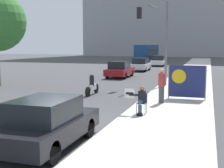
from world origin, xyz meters
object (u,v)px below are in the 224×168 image
Objects in this scene: jogger_on_sidewalk at (162,86)px; car_on_road_distant at (159,61)px; motorcycle_on_road at (92,86)px; seated_protester at (141,99)px; car_on_road_far_lane at (151,59)px; traffic_light_pole at (156,31)px; car_on_road_nearest at (120,69)px; parked_car_curbside at (47,123)px; city_bus_on_road at (147,52)px; car_on_road_midblock at (141,65)px; protest_banner at (187,81)px.

car_on_road_distant is (-4.70, 29.57, -0.27)m from jogger_on_sidewalk.
car_on_road_distant is 1.97× the size of motorcycle_on_road.
car_on_road_far_lane is at bearing 109.59° from seated_protester.
car_on_road_nearest is at bearing 129.44° from traffic_light_pole.
parked_car_curbside is (-0.83, -14.93, -3.37)m from traffic_light_pole.
jogger_on_sidewalk is at bearing 90.91° from seated_protester.
car_on_road_distant is at bearing -72.88° from city_bus_on_road.
car_on_road_distant is at bearing -70.52° from car_on_road_far_lane.
jogger_on_sidewalk is 29.95m from car_on_road_distant.
traffic_light_pole is at bearing -78.17° from city_bus_on_road.
car_on_road_nearest is 17.11m from car_on_road_distant.
car_on_road_midblock reaches higher than parked_car_curbside.
protest_banner is 0.48× the size of car_on_road_nearest.
car_on_road_far_lane is at bearing 93.91° from motorcycle_on_road.
parked_car_curbside is at bearing -110.80° from protest_banner.
parked_car_curbside is 28.09m from car_on_road_midblock.
protest_banner is 0.49× the size of car_on_road_midblock.
car_on_road_nearest is at bearing -92.52° from car_on_road_midblock.
protest_banner is at bearing -76.81° from car_on_road_far_lane.
protest_banner is (1.14, 1.54, 0.08)m from jogger_on_sidewalk.
seated_protester is at bearing -79.43° from city_bus_on_road.
car_on_road_nearest is 7.82m from car_on_road_midblock.
car_on_road_midblock is at bearing 106.78° from traffic_light_pole.
car_on_road_midblock is 0.34× the size of city_bus_on_road.
parked_car_curbside is at bearing -86.36° from car_on_road_distant.
traffic_light_pole is 22.74m from car_on_road_distant.
car_on_road_far_lane is (-5.36, 28.38, -3.44)m from traffic_light_pole.
jogger_on_sidewalk is at bearing -78.20° from city_bus_on_road.
parked_car_curbside reaches higher than seated_protester.
parked_car_curbside is 9.89m from motorcycle_on_road.
jogger_on_sidewalk is 0.87× the size of protest_banner.
car_on_road_far_lane is 0.35× the size of city_bus_on_road.
parked_car_curbside reaches higher than motorcycle_on_road.
seated_protester is at bearing -70.91° from car_on_road_nearest.
jogger_on_sidewalk is 45.39m from city_bus_on_road.
city_bus_on_road is 42.68m from motorcycle_on_road.
car_on_road_far_lane is at bearing 100.70° from traffic_light_pole.
car_on_road_far_lane is at bearing 109.48° from car_on_road_distant.
car_on_road_nearest is 10.55m from motorcycle_on_road.
protest_banner is at bearing -57.77° from car_on_road_nearest.
protest_banner is 35.08m from car_on_road_far_lane.
jogger_on_sidewalk reaches higher than motorcycle_on_road.
jogger_on_sidewalk is at bearing -23.86° from motorcycle_on_road.
car_on_road_nearest reaches higher than parked_car_curbside.
car_on_road_nearest is 1.03× the size of car_on_road_distant.
seated_protester is 0.28× the size of car_on_road_far_lane.
car_on_road_distant is at bearing 101.77° from protest_banner.
protest_banner reaches higher than car_on_road_nearest.
motorcycle_on_road is (-4.57, 2.02, -0.47)m from jogger_on_sidewalk.
seated_protester is at bearing -84.13° from traffic_light_pole.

